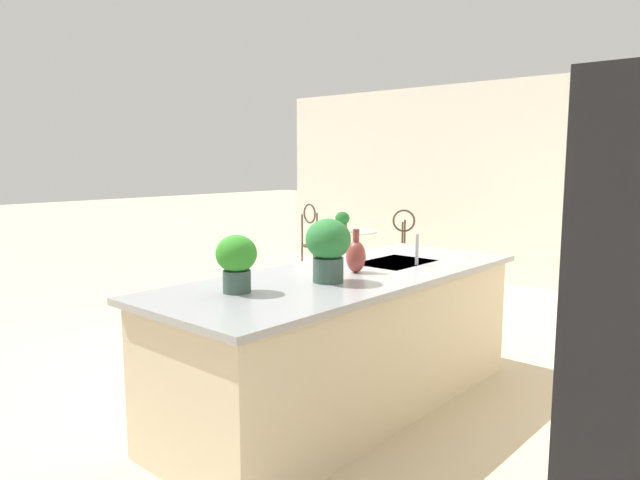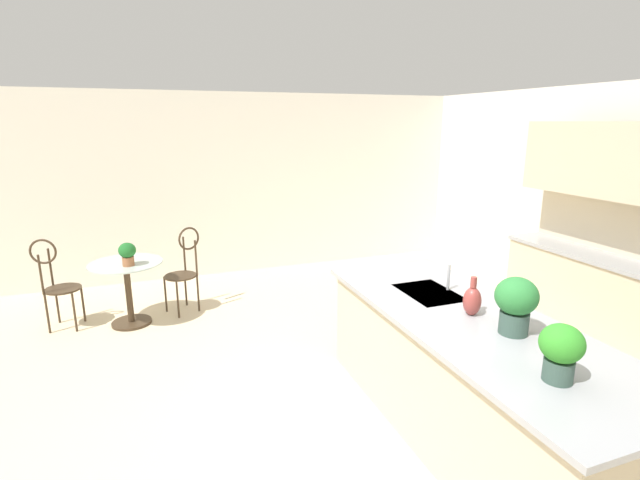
# 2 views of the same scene
# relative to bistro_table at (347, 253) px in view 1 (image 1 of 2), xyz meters

# --- Properties ---
(ground_plane) EXTENTS (40.00, 40.00, 0.00)m
(ground_plane) POSITION_rel_bistro_table_xyz_m (2.66, 1.54, -0.45)
(ground_plane) COLOR beige
(wall_left_window) EXTENTS (0.12, 7.80, 2.70)m
(wall_left_window) POSITION_rel_bistro_table_xyz_m (-1.60, 1.54, 0.90)
(wall_left_window) COLOR silver
(wall_left_window) RESTS_ON ground
(kitchen_island) EXTENTS (2.80, 1.06, 0.92)m
(kitchen_island) POSITION_rel_bistro_table_xyz_m (2.96, 2.39, 0.02)
(kitchen_island) COLOR beige
(kitchen_island) RESTS_ON ground
(bistro_table) EXTENTS (0.80, 0.80, 0.74)m
(bistro_table) POSITION_rel_bistro_table_xyz_m (0.00, 0.00, 0.00)
(bistro_table) COLOR #3D2D1E
(bistro_table) RESTS_ON ground
(chair_near_window) EXTENTS (0.45, 0.51, 1.04)m
(chair_near_window) POSITION_rel_bistro_table_xyz_m (-0.17, -0.74, 0.13)
(chair_near_window) COLOR #3D2D1E
(chair_near_window) RESTS_ON ground
(chair_by_island) EXTENTS (0.51, 0.52, 1.04)m
(chair_by_island) POSITION_rel_bistro_table_xyz_m (-0.20, 0.64, 0.13)
(chair_by_island) COLOR #3D2D1E
(chair_by_island) RESTS_ON ground
(sink_faucet) EXTENTS (0.02, 0.02, 0.22)m
(sink_faucet) POSITION_rel_bistro_table_xyz_m (2.41, 2.57, 0.58)
(sink_faucet) COLOR #B2B5BA
(sink_faucet) RESTS_ON kitchen_island
(potted_plant_on_table) EXTENTS (0.18, 0.18, 0.26)m
(potted_plant_on_table) POSITION_rel_bistro_table_xyz_m (0.14, 0.04, 0.44)
(potted_plant_on_table) COLOR #9E603D
(potted_plant_on_table) RESTS_ON bistro_table
(potted_plant_counter_far) EXTENTS (0.23, 0.23, 0.32)m
(potted_plant_counter_far) POSITION_rel_bistro_table_xyz_m (3.81, 2.28, 0.66)
(potted_plant_counter_far) COLOR #385147
(potted_plant_counter_far) RESTS_ON kitchen_island
(potted_plant_counter_near) EXTENTS (0.27, 0.27, 0.39)m
(potted_plant_counter_near) POSITION_rel_bistro_table_xyz_m (3.26, 2.48, 0.69)
(potted_plant_counter_near) COLOR #385147
(potted_plant_counter_near) RESTS_ON kitchen_island
(vase_on_counter) EXTENTS (0.13, 0.13, 0.29)m
(vase_on_counter) POSITION_rel_bistro_table_xyz_m (2.91, 2.42, 0.58)
(vase_on_counter) COLOR #993D38
(vase_on_counter) RESTS_ON kitchen_island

